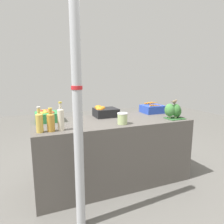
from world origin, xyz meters
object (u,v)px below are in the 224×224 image
Objects in this scene: juice_bottle_cloudy at (61,118)px; pickle_jar at (122,118)px; orange_crate at (104,112)px; carrot_crate at (152,109)px; support_pole at (77,102)px; sparrow_bird at (175,102)px; broccoli_pile at (174,111)px; juice_bottle_golden at (39,122)px; apple_crate at (48,116)px; juice_bottle_amber at (51,122)px.

juice_bottle_cloudy reaches higher than pickle_jar.
carrot_crate reaches higher than orange_crate.
carrot_crate is (0.76, -0.01, -0.01)m from orange_crate.
pickle_jar is at bearing 34.52° from support_pole.
carrot_crate is 0.48m from sparrow_bird.
broccoli_pile is at bearing 1.88° from pickle_jar.
orange_crate reaches higher than pickle_jar.
pickle_jar is (0.60, 0.41, -0.27)m from support_pole.
broccoli_pile is 1.41m from juice_bottle_cloudy.
juice_bottle_golden is 0.88× the size of juice_bottle_cloudy.
support_pole reaches higher than apple_crate.
carrot_crate is at bearing 16.23° from juice_bottle_golden.
orange_crate is 0.86m from juice_bottle_amber.
juice_bottle_cloudy reaches higher than juice_bottle_amber.
sparrow_bird is at bearing -119.17° from broccoli_pile.
juice_bottle_golden is at bearing 124.95° from support_pole.
support_pole reaches higher than juice_bottle_golden.
apple_crate is at bearing 100.96° from juice_bottle_cloudy.
apple_crate is at bearing 101.24° from support_pole.
apple_crate reaches higher than pickle_jar.
apple_crate is at bearing 89.03° from juice_bottle_amber.
pickle_jar is at bearing 0.04° from juice_bottle_cloudy.
juice_bottle_golden is at bearing -163.77° from carrot_crate.
carrot_crate reaches higher than pickle_jar.
juice_bottle_golden is 0.20m from juice_bottle_cloudy.
orange_crate is 2.34× the size of pickle_jar.
juice_bottle_golden is 1.61m from sparrow_bird.
sparrow_bird reaches higher than juice_bottle_amber.
orange_crate is 1.18× the size of juice_bottle_golden.
carrot_crate is 1.65m from juice_bottle_golden.
pickle_jar is (-0.73, -0.02, -0.03)m from broccoli_pile.
orange_crate is (0.72, 0.00, -0.00)m from apple_crate.
orange_crate is at bearing 58.24° from support_pole.
juice_bottle_golden reaches higher than pickle_jar.
support_pole is 1.42m from broccoli_pile.
juice_bottle_golden is 0.10m from juice_bottle_amber.
support_pole is at bearing -121.76° from orange_crate.
support_pole is 7.57× the size of carrot_crate.
juice_bottle_cloudy is (-1.41, -0.02, 0.02)m from broccoli_pile.
broccoli_pile is at bearing 18.10° from support_pole.
sparrow_bird is at bearing 0.75° from pickle_jar.
juice_bottle_golden is at bearing -179.97° from pickle_jar.
support_pole is at bearing -55.05° from juice_bottle_golden.
broccoli_pile is at bearing -86.17° from carrot_crate.
juice_bottle_golden is 1.98× the size of pickle_jar.
sparrow_bird is (1.32, 0.42, -0.12)m from support_pole.
carrot_crate is at bearing 33.26° from pickle_jar.
support_pole reaches higher than orange_crate.
juice_bottle_cloudy is at bearing 160.00° from sparrow_bird.
support_pole is 0.77m from pickle_jar.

